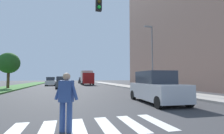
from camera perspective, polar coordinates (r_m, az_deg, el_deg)
The scene contains 13 objects.
ground_plane at distance 29.26m, azimuth -13.90°, elevation -6.68°, with size 140.00×140.00×0.00m, color #38383A.
crosswalk at distance 5.59m, azimuth -6.79°, elevation -19.76°, with size 4.95×2.20×0.01m.
median_strip at distance 28.39m, azimuth -31.88°, elevation -6.17°, with size 4.23×64.00×0.15m, color #386B2D.
tree_far at distance 26.80m, azimuth -32.15°, elevation 1.13°, with size 2.85×2.85×4.87m.
apartment_block_right at distance 30.88m, azimuth 27.69°, elevation 14.97°, with size 10.99×31.77×22.48m, color #937060.
sidewalk_right at distance 29.07m, azimuth 4.99°, elevation -6.65°, with size 3.00×64.00×0.15m, color #9E9991.
street_lamp_right at distance 19.83m, azimuth 13.54°, elevation 5.18°, with size 1.02×0.24×7.50m.
pedestrian_performer at distance 5.03m, azimuth -15.59°, elevation -10.65°, with size 0.70×0.43×1.69m.
suv_crossing at distance 10.75m, azimuth 15.03°, elevation -6.93°, with size 2.19×4.70×1.97m.
sedan_midblock at distance 25.80m, azimuth -17.00°, elevation -5.25°, with size 2.11×4.43×1.74m.
sedan_distant at distance 35.13m, azimuth -20.46°, elevation -4.77°, with size 1.86×4.23×1.70m.
sedan_far_horizon at distance 47.81m, azimuth -10.48°, elevation -4.61°, with size 1.86×4.28×1.69m.
truck_box_delivery at distance 36.77m, azimuth -8.69°, elevation -3.58°, with size 2.40×6.20×3.10m.
Camera 1 is at (-0.82, 0.79, 1.55)m, focal length 26.39 mm.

